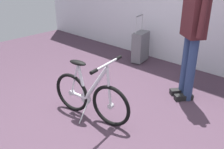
% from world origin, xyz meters
% --- Properties ---
extents(ground_plane, '(7.98, 7.98, 0.00)m').
position_xyz_m(ground_plane, '(0.00, 0.00, 0.00)').
color(ground_plane, '#473342').
extents(folding_bike_foreground, '(1.03, 0.53, 0.74)m').
position_xyz_m(folding_bike_foreground, '(-0.31, 0.20, 0.29)').
color(folding_bike_foreground, black).
rests_on(folding_bike_foreground, ground_plane).
extents(visitor_near_wall, '(0.43, 0.39, 1.71)m').
position_xyz_m(visitor_near_wall, '(0.24, 1.39, 0.98)').
color(visitor_near_wall, navy).
rests_on(visitor_near_wall, ground_plane).
extents(rolling_suitcase, '(0.25, 0.39, 0.83)m').
position_xyz_m(rolling_suitcase, '(-0.98, 2.02, 0.28)').
color(rolling_suitcase, slate).
rests_on(rolling_suitcase, ground_plane).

